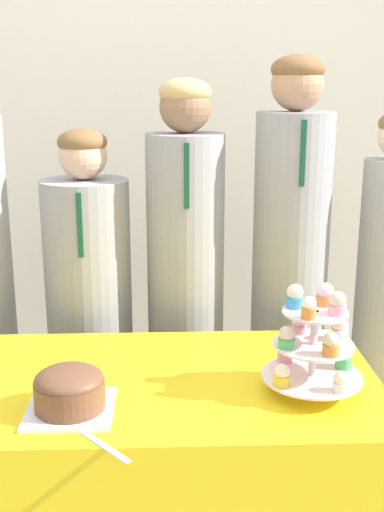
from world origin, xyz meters
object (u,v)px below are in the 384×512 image
student_2 (186,301)px  student_3 (289,290)px  cake_knife (80,430)px  round_cake (69,390)px  student_1 (90,327)px  cupcake_stand (314,340)px

student_2 → student_3: 0.39m
cake_knife → student_2: 0.93m
round_cake → student_3: 1.06m
student_1 → student_2: size_ratio=0.89×
round_cake → cupcake_stand: bearing=7.5°
cupcake_stand → student_1: 1.01m
round_cake → student_3: size_ratio=0.13×
round_cake → cupcake_stand: (0.64, 0.08, 0.09)m
student_1 → student_3: 0.76m
student_1 → student_3: (0.75, 0.00, 0.14)m
student_2 → student_3: size_ratio=0.95×
cupcake_stand → student_2: size_ratio=0.19×
cake_knife → cupcake_stand: size_ratio=0.75×
cake_knife → student_2: (0.28, 0.89, 0.01)m
round_cake → student_3: bearing=48.2°
round_cake → student_2: size_ratio=0.14×
round_cake → student_1: size_ratio=0.16×
round_cake → student_2: student_2 is taller
cupcake_stand → student_3: (0.07, 0.70, -0.09)m
cake_knife → student_2: size_ratio=0.14×
cake_knife → round_cake: bearing=159.1°
student_2 → cupcake_stand: bearing=-65.4°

